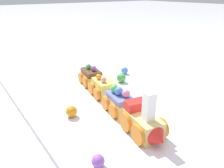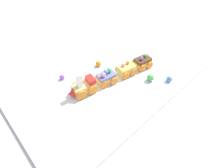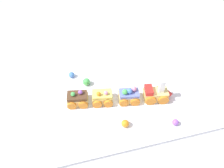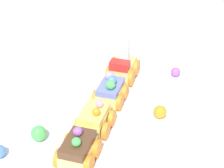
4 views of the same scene
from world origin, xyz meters
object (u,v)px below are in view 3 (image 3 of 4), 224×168
gumball_blue (72,75)px  gumball_purple (176,122)px  cake_car_chocolate (78,99)px  cake_car_lemon (102,98)px  cake_car_blueberry (129,96)px  gumball_green (86,82)px  cake_train_locomotive (157,94)px  gumball_orange (125,124)px

gumball_blue → gumball_purple: 0.45m
cake_car_chocolate → cake_car_lemon: bearing=-0.1°
cake_car_chocolate → gumball_purple: 0.36m
cake_car_lemon → cake_car_blueberry: bearing=0.1°
cake_car_chocolate → gumball_purple: cake_car_chocolate is taller
gumball_blue → gumball_purple: size_ratio=1.08×
cake_car_blueberry → gumball_green: bearing=150.4°
cake_car_blueberry → gumball_blue: bearing=148.2°
cake_train_locomotive → gumball_orange: size_ratio=4.34×
gumball_blue → cake_train_locomotive: bearing=-32.7°
cake_car_lemon → gumball_green: size_ratio=2.82×
cake_car_blueberry → gumball_purple: cake_car_blueberry is taller
cake_train_locomotive → gumball_blue: size_ratio=4.76×
gumball_green → cake_car_blueberry: bearing=-39.7°
gumball_blue → cake_car_chocolate: bearing=-87.3°
cake_car_chocolate → gumball_orange: 0.20m
cake_car_lemon → gumball_blue: cake_car_lemon is taller
cake_car_blueberry → gumball_orange: cake_car_blueberry is taller
cake_train_locomotive → gumball_blue: (-0.30, 0.19, -0.01)m
cake_car_lemon → gumball_orange: (0.05, -0.12, -0.01)m
cake_car_chocolate → gumball_orange: (0.14, -0.14, -0.01)m
gumball_green → gumball_orange: 0.24m
cake_car_blueberry → cake_car_lemon: 0.10m
cake_car_blueberry → cake_car_chocolate: cake_car_blueberry is taller
cake_train_locomotive → cake_car_lemon: 0.20m
gumball_green → gumball_purple: bearing=-44.3°
cake_car_blueberry → cake_car_lemon: cake_car_blueberry is taller
cake_car_blueberry → gumball_blue: (-0.19, 0.17, -0.01)m
cake_train_locomotive → gumball_green: size_ratio=3.88×
cake_car_blueberry → cake_car_chocolate: size_ratio=1.00×
cake_train_locomotive → cake_car_blueberry: bearing=-180.0°
gumball_blue → gumball_purple: gumball_blue is taller
cake_car_blueberry → gumball_green: (-0.14, 0.12, -0.01)m
cake_car_lemon → cake_train_locomotive: bearing=0.1°
cake_car_lemon → gumball_green: cake_car_lemon is taller
cake_car_lemon → gumball_blue: size_ratio=3.46×
cake_car_lemon → gumball_blue: 0.18m
cake_car_chocolate → gumball_orange: bearing=-34.4°
gumball_orange → cake_car_blueberry: bearing=66.9°
cake_car_chocolate → gumball_green: cake_car_chocolate is taller
gumball_orange → gumball_purple: gumball_orange is taller
gumball_blue → gumball_green: (0.05, -0.06, 0.00)m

